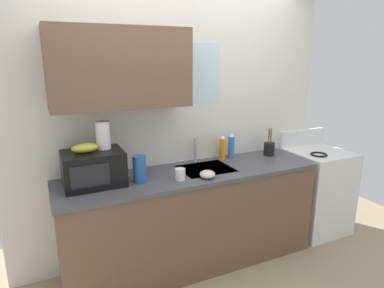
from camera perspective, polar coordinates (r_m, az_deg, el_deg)
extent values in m
cube|color=silver|center=(3.14, -2.72, 3.23)|extent=(3.09, 0.10, 2.50)
cube|color=brown|center=(2.71, -12.14, 12.60)|extent=(1.09, 0.32, 0.62)
cube|color=silver|center=(3.11, 0.03, 11.95)|extent=(0.56, 0.02, 0.55)
cube|color=brown|center=(3.12, 0.00, -12.87)|extent=(2.29, 0.60, 0.86)
cube|color=#4C4C51|center=(2.93, 0.00, -5.06)|extent=(2.32, 0.63, 0.03)
cube|color=#9EA0A5|center=(3.03, 2.37, -5.47)|extent=(0.46, 0.38, 0.14)
cylinder|color=#B2B5BA|center=(3.16, 0.56, -1.04)|extent=(0.03, 0.03, 0.23)
cube|color=white|center=(3.93, 20.46, -7.51)|extent=(0.60, 0.60, 0.90)
torus|color=black|center=(3.64, 20.88, -1.69)|extent=(0.17, 0.17, 0.02)
cube|color=white|center=(3.96, 18.30, 1.05)|extent=(0.60, 0.04, 0.18)
cube|color=black|center=(2.71, -16.54, -4.01)|extent=(0.46, 0.34, 0.27)
cube|color=black|center=(2.54, -17.03, -5.31)|extent=(0.28, 0.01, 0.17)
ellipsoid|color=gold|center=(2.65, -17.87, -0.65)|extent=(0.20, 0.11, 0.07)
cylinder|color=white|center=(2.70, -14.99, 1.49)|extent=(0.11, 0.11, 0.22)
cylinder|color=orange|center=(3.26, 5.24, -0.82)|extent=(0.06, 0.06, 0.21)
cone|color=white|center=(3.23, 5.29, 1.25)|extent=(0.05, 0.05, 0.04)
cylinder|color=blue|center=(3.31, 6.73, -0.56)|extent=(0.06, 0.06, 0.22)
cone|color=white|center=(3.28, 6.79, 1.57)|extent=(0.05, 0.05, 0.04)
cylinder|color=#2659A5|center=(2.69, -8.98, -4.26)|extent=(0.10, 0.10, 0.22)
cylinder|color=white|center=(2.73, -2.05, -5.20)|extent=(0.08, 0.08, 0.09)
cylinder|color=black|center=(3.48, 13.07, -0.84)|extent=(0.11, 0.11, 0.13)
cylinder|color=olive|center=(3.44, 12.97, 0.70)|extent=(0.03, 0.04, 0.25)
cylinder|color=olive|center=(3.47, 13.30, 0.73)|extent=(0.04, 0.03, 0.24)
cylinder|color=olive|center=(3.44, 13.37, 0.66)|extent=(0.01, 0.02, 0.25)
ellipsoid|color=beige|center=(2.77, 2.66, -5.21)|extent=(0.13, 0.13, 0.06)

